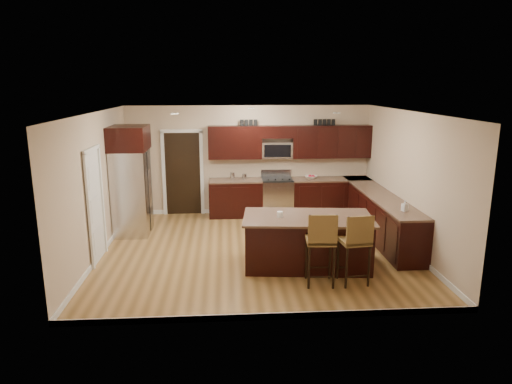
{
  "coord_description": "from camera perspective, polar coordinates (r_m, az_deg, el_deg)",
  "views": [
    {
      "loc": [
        -0.58,
        -8.5,
        3.21
      ],
      "look_at": [
        0.02,
        0.4,
        1.09
      ],
      "focal_mm": 32.0,
      "sensor_mm": 36.0,
      "label": 1
    }
  ],
  "objects": [
    {
      "name": "island_jar",
      "position": [
        8.04,
        3.0,
        -2.81
      ],
      "size": [
        0.1,
        0.1,
        0.1
      ],
      "primitive_type": "cylinder",
      "color": "white",
      "rests_on": "island"
    },
    {
      "name": "letter_decor",
      "position": [
        11.22,
        3.8,
        8.67
      ],
      "size": [
        2.2,
        0.03,
        0.15
      ],
      "primitive_type": null,
      "color": "black",
      "rests_on": "upper_cabinets"
    },
    {
      "name": "wall_right",
      "position": [
        9.41,
        18.63,
        1.27
      ],
      "size": [
        0.0,
        5.5,
        5.5
      ],
      "primitive_type": "plane",
      "rotation": [
        1.57,
        0.0,
        -1.57
      ],
      "color": "#C6AE8F",
      "rests_on": "floor"
    },
    {
      "name": "base_cabinets",
      "position": [
        10.61,
        9.83,
        -1.84
      ],
      "size": [
        4.02,
        3.96,
        0.92
      ],
      "color": "black",
      "rests_on": "floor"
    },
    {
      "name": "canister_tall",
      "position": [
        11.17,
        -2.96,
        1.99
      ],
      "size": [
        0.12,
        0.12,
        0.18
      ],
      "primitive_type": "cylinder",
      "color": "silver",
      "rests_on": "base_cabinets"
    },
    {
      "name": "range",
      "position": [
        11.36,
        2.65,
        -0.59
      ],
      "size": [
        0.76,
        0.64,
        1.11
      ],
      "color": "silver",
      "rests_on": "floor"
    },
    {
      "name": "stool_right",
      "position": [
        7.54,
        12.41,
        -6.0
      ],
      "size": [
        0.5,
        0.5,
        1.2
      ],
      "rotation": [
        0.0,
        0.0,
        0.12
      ],
      "color": "brown",
      "rests_on": "floor"
    },
    {
      "name": "refrigerator",
      "position": [
        10.16,
        -15.34,
        1.52
      ],
      "size": [
        0.79,
        0.98,
        2.35
      ],
      "color": "silver",
      "rests_on": "floor"
    },
    {
      "name": "upper_cabinets",
      "position": [
        11.28,
        4.49,
        6.37
      ],
      "size": [
        4.0,
        0.33,
        0.8
      ],
      "color": "black",
      "rests_on": "wall_back"
    },
    {
      "name": "doorway",
      "position": [
        11.49,
        -9.12,
        2.27
      ],
      "size": [
        0.85,
        0.03,
        2.06
      ],
      "primitive_type": "cube",
      "color": "black",
      "rests_on": "floor"
    },
    {
      "name": "soap_bottle",
      "position": [
        8.84,
        18.1,
        -1.64
      ],
      "size": [
        0.12,
        0.12,
        0.2
      ],
      "primitive_type": "imported",
      "rotation": [
        0.0,
        0.0,
        0.35
      ],
      "color": "#B2B2B2",
      "rests_on": "base_cabinets"
    },
    {
      "name": "ceiling",
      "position": [
        8.53,
        0.08,
        9.95
      ],
      "size": [
        6.0,
        6.0,
        0.0
      ],
      "primitive_type": "plane",
      "rotation": [
        3.14,
        0.0,
        0.0
      ],
      "color": "silver",
      "rests_on": "wall_back"
    },
    {
      "name": "pantry_door",
      "position": [
        8.82,
        -19.5,
        -1.79
      ],
      "size": [
        0.03,
        0.8,
        2.04
      ],
      "primitive_type": "cube",
      "color": "white",
      "rests_on": "floor"
    },
    {
      "name": "microwave",
      "position": [
        11.29,
        2.62,
        5.27
      ],
      "size": [
        0.76,
        0.31,
        0.4
      ],
      "primitive_type": "cube",
      "color": "silver",
      "rests_on": "upper_cabinets"
    },
    {
      "name": "wall_back",
      "position": [
        11.41,
        -0.88,
        4.0
      ],
      "size": [
        6.0,
        0.0,
        6.0
      ],
      "primitive_type": "plane",
      "rotation": [
        1.57,
        0.0,
        0.0
      ],
      "color": "#C6AE8F",
      "rests_on": "floor"
    },
    {
      "name": "floor",
      "position": [
        9.1,
        0.07,
        -7.27
      ],
      "size": [
        6.0,
        6.0,
        0.0
      ],
      "primitive_type": "plane",
      "color": "olive",
      "rests_on": "ground"
    },
    {
      "name": "fruit_bowl",
      "position": [
        11.37,
        6.9,
        1.86
      ],
      "size": [
        0.39,
        0.39,
        0.07
      ],
      "primitive_type": "imported",
      "rotation": [
        0.0,
        0.0,
        -0.34
      ],
      "color": "silver",
      "rests_on": "base_cabinets"
    },
    {
      "name": "stool_mid",
      "position": [
        7.39,
        8.15,
        -6.03
      ],
      "size": [
        0.49,
        0.49,
        1.23
      ],
      "rotation": [
        0.0,
        0.0,
        -0.07
      ],
      "color": "brown",
      "rests_on": "floor"
    },
    {
      "name": "canister_short",
      "position": [
        11.18,
        -1.47,
        1.93
      ],
      "size": [
        0.11,
        0.11,
        0.14
      ],
      "primitive_type": "cylinder",
      "color": "silver",
      "rests_on": "base_cabinets"
    },
    {
      "name": "island",
      "position": [
        8.28,
        6.41,
        -6.32
      ],
      "size": [
        2.38,
        1.41,
        0.92
      ],
      "rotation": [
        0.0,
        0.0,
        -0.1
      ],
      "color": "black",
      "rests_on": "floor"
    },
    {
      "name": "floor_mat",
      "position": [
        10.39,
        1.15,
        -4.59
      ],
      "size": [
        0.82,
        0.55,
        0.01
      ],
      "primitive_type": "cube",
      "rotation": [
        0.0,
        0.0,
        -0.0
      ],
      "color": "brown",
      "rests_on": "floor"
    },
    {
      "name": "wall_left",
      "position": [
        9.03,
        -19.29,
        0.73
      ],
      "size": [
        0.0,
        5.5,
        5.5
      ],
      "primitive_type": "plane",
      "rotation": [
        1.57,
        0.0,
        1.57
      ],
      "color": "#C6AE8F",
      "rests_on": "floor"
    }
  ]
}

